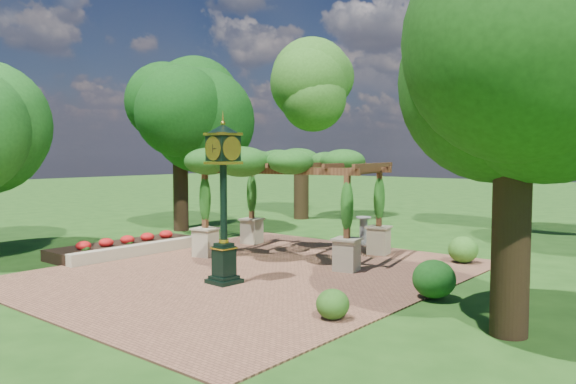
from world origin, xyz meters
The scene contains 14 objects.
ground centered at (0.00, 0.00, 0.00)m, with size 120.00×120.00×0.00m, color #1E4714.
brick_plaza centered at (0.00, 1.00, 0.02)m, with size 10.00×12.00×0.04m, color brown.
border_wall centered at (-4.60, 0.50, 0.20)m, with size 0.35×5.00×0.40m, color #C6B793.
flower_bed centered at (-5.50, 0.50, 0.18)m, with size 1.50×5.00×0.36m, color red.
pedestal_clock centered at (0.35, -0.50, 2.48)m, with size 0.86×0.86×4.13m.
pergola centered at (-0.76, 3.68, 2.91)m, with size 6.26×4.65×3.54m.
sundial centered at (-0.18, 7.04, 0.46)m, with size 0.70×0.70×1.04m.
shrub_front centered at (4.30, -1.30, 0.34)m, with size 0.67×0.67×0.61m, color #265117.
shrub_mid centered at (5.15, 1.52, 0.48)m, with size 0.99×0.99×0.89m, color #164A14.
shrub_back centered at (4.02, 5.97, 0.44)m, with size 0.89×0.89×0.80m, color #31671E.
tree_west_near centered at (-8.33, 5.30, 5.30)m, with size 4.22×4.22×7.72m.
tree_west_far centered at (-7.02, 12.06, 6.09)m, with size 3.95×3.95×8.92m.
tree_north centered at (2.77, 14.24, 5.42)m, with size 3.49×3.49×7.94m.
tree_east_near centered at (7.31, 0.05, 5.30)m, with size 4.20×4.20×7.73m.
Camera 1 is at (10.64, -10.37, 3.37)m, focal length 35.00 mm.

